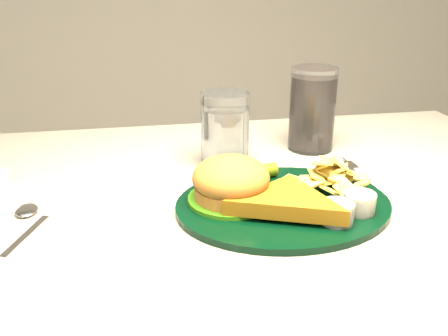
# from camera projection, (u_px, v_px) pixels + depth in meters

# --- Properties ---
(dinner_plate) EXTENTS (0.33, 0.28, 0.07)m
(dinner_plate) POSITION_uv_depth(u_px,v_px,m) (284.00, 186.00, 0.71)
(dinner_plate) COLOR black
(dinner_plate) RESTS_ON table
(water_glass) EXTENTS (0.08, 0.08, 0.13)m
(water_glass) POSITION_uv_depth(u_px,v_px,m) (225.00, 130.00, 0.85)
(water_glass) COLOR white
(water_glass) RESTS_ON table
(cola_glass) EXTENTS (0.09, 0.09, 0.16)m
(cola_glass) POSITION_uv_depth(u_px,v_px,m) (312.00, 109.00, 0.93)
(cola_glass) COLOR black
(cola_glass) RESTS_ON table
(fork_napkin) EXTENTS (0.12, 0.15, 0.01)m
(fork_napkin) POSITION_uv_depth(u_px,v_px,m) (364.00, 181.00, 0.80)
(fork_napkin) COLOR white
(fork_napkin) RESTS_ON table
(spoon) EXTENTS (0.09, 0.15, 0.01)m
(spoon) POSITION_uv_depth(u_px,v_px,m) (26.00, 234.00, 0.64)
(spoon) COLOR silver
(spoon) RESTS_ON table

